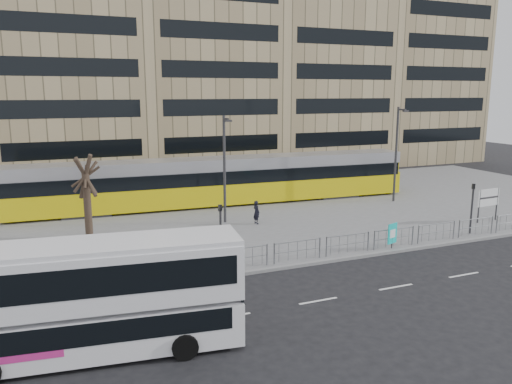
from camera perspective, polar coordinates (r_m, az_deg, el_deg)
name	(u,v)px	position (r m, az deg, el deg)	size (l,w,h in m)	color
ground	(314,265)	(25.84, 6.63, -8.29)	(120.00, 120.00, 0.00)	black
plaza	(234,212)	(36.33, -2.56, -2.32)	(64.00, 24.00, 0.15)	slate
kerb	(313,263)	(25.86, 6.58, -8.10)	(64.00, 0.25, 0.17)	gray
building_row	(177,53)	(57.27, -9.04, 15.46)	(70.40, 18.40, 31.20)	brown
pedestrian_barrier	(343,240)	(26.93, 9.91, -5.37)	(32.07, 0.07, 1.10)	gray
road_markings	(377,290)	(23.21, 13.71, -10.85)	(62.00, 0.12, 0.01)	white
double_decker_bus	(93,295)	(17.53, -18.13, -11.17)	(9.92, 3.43, 3.89)	white
tram	(220,181)	(38.38, -4.15, 1.27)	(30.70, 4.52, 3.61)	#D3C00B
station_sign	(488,199)	(36.58, 25.04, -0.73)	(1.92, 0.22, 2.21)	#2D2D30
ad_panel	(392,234)	(28.59, 15.32, -4.64)	(0.74, 0.28, 1.42)	#2D2D30
pedestrian	(256,212)	(32.70, 0.05, -2.32)	(0.57, 0.37, 1.55)	black
traffic_light_west	(221,227)	(24.72, -4.07, -3.99)	(0.22, 0.24, 3.10)	#2D2D30
traffic_light_east	(472,202)	(32.92, 23.49, -1.04)	(0.19, 0.22, 3.10)	#2D2D30
lamp_post_west	(225,164)	(32.51, -3.60, 3.16)	(0.45, 1.04, 7.04)	#2D2D30
lamp_post_east	(397,150)	(40.43, 15.78, 4.62)	(0.45, 1.04, 7.41)	#2D2D30
bare_tree	(84,152)	(30.51, -19.07, 4.37)	(4.31, 4.31, 7.10)	black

